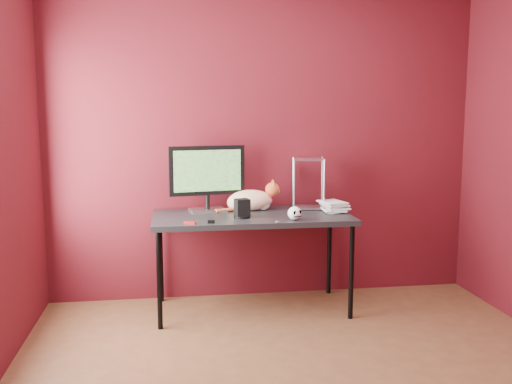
{
  "coord_description": "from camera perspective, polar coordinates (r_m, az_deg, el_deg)",
  "views": [
    {
      "loc": [
        -0.75,
        -2.86,
        1.55
      ],
      "look_at": [
        -0.15,
        1.15,
        0.96
      ],
      "focal_mm": 40.0,
      "sensor_mm": 36.0,
      "label": 1
    }
  ],
  "objects": [
    {
      "name": "wire_rack",
      "position": [
        4.61,
        5.25,
        0.86
      ],
      "size": [
        0.27,
        0.23,
        0.41
      ],
      "rotation": [
        0.0,
        0.0,
        -0.18
      ],
      "color": "silver",
      "rests_on": "desk"
    },
    {
      "name": "cat",
      "position": [
        4.52,
        -0.52,
        -0.79
      ],
      "size": [
        0.52,
        0.2,
        0.25
      ],
      "rotation": [
        0.0,
        0.0,
        -0.02
      ],
      "color": "orange",
      "rests_on": "desk"
    },
    {
      "name": "washer",
      "position": [
        4.09,
        2.22,
        -2.95
      ],
      "size": [
        0.04,
        0.04,
        0.0
      ],
      "primitive_type": "cylinder",
      "color": "silver",
      "rests_on": "desk"
    },
    {
      "name": "speaker",
      "position": [
        4.22,
        -1.39,
        -1.71
      ],
      "size": [
        0.12,
        0.12,
        0.14
      ],
      "rotation": [
        0.0,
        0.0,
        0.23
      ],
      "color": "black",
      "rests_on": "desk"
    },
    {
      "name": "skull_mug",
      "position": [
        4.14,
        3.89,
        -2.13
      ],
      "size": [
        0.1,
        0.11,
        0.1
      ],
      "rotation": [
        0.0,
        0.0,
        0.26
      ],
      "color": "white",
      "rests_on": "desk"
    },
    {
      "name": "room",
      "position": [
        2.95,
        6.21,
        6.25
      ],
      "size": [
        3.52,
        3.52,
        2.61
      ],
      "color": "#54321D",
      "rests_on": "ground"
    },
    {
      "name": "black_gadget",
      "position": [
        4.04,
        -4.5,
        -2.97
      ],
      "size": [
        0.05,
        0.04,
        0.02
      ],
      "primitive_type": "cube",
      "rotation": [
        0.0,
        0.0,
        -0.14
      ],
      "color": "black",
      "rests_on": "desk"
    },
    {
      "name": "pocket_knife",
      "position": [
        4.02,
        -6.63,
        -3.08
      ],
      "size": [
        0.09,
        0.06,
        0.02
      ],
      "primitive_type": "cube",
      "rotation": [
        0.0,
        0.0,
        -0.43
      ],
      "color": "#AE0D10",
      "rests_on": "desk"
    },
    {
      "name": "monitor",
      "position": [
        4.45,
        -4.91,
        1.69
      ],
      "size": [
        0.59,
        0.24,
        0.52
      ],
      "rotation": [
        0.0,
        0.0,
        0.17
      ],
      "color": "silver",
      "rests_on": "desk"
    },
    {
      "name": "book_stack",
      "position": [
        4.46,
        6.93,
        3.82
      ],
      "size": [
        0.22,
        0.26,
        0.91
      ],
      "rotation": [
        0.0,
        0.0,
        0.15
      ],
      "color": "beige",
      "rests_on": "desk"
    },
    {
      "name": "desk",
      "position": [
        4.35,
        -0.42,
        -2.95
      ],
      "size": [
        1.5,
        0.7,
        0.75
      ],
      "color": "black",
      "rests_on": "ground"
    }
  ]
}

